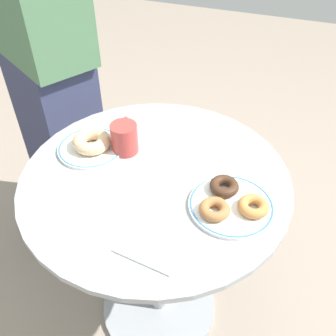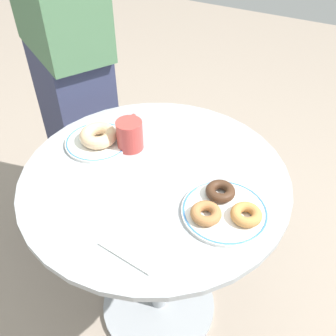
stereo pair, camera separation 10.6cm
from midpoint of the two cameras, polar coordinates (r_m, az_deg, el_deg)
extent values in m
cube|color=gray|center=(1.66, -3.29, -20.35)|extent=(7.00, 7.00, 0.02)
cylinder|color=#999EA3|center=(1.08, -4.77, -1.63)|extent=(0.77, 0.77, 0.02)
cylinder|color=#999EA3|center=(1.34, -3.92, -12.69)|extent=(0.06, 0.06, 0.69)
cylinder|color=#999EA3|center=(1.64, -3.32, -19.98)|extent=(0.45, 0.45, 0.03)
cylinder|color=white|center=(1.19, -14.07, 2.85)|extent=(0.20, 0.20, 0.01)
torus|color=#3D75BC|center=(1.19, -14.09, 2.98)|extent=(0.20, 0.20, 0.01)
cylinder|color=white|center=(0.98, 6.43, -5.83)|extent=(0.22, 0.22, 0.01)
torus|color=#3D75BC|center=(0.98, 6.45, -5.71)|extent=(0.22, 0.22, 0.01)
torus|color=#E0B789|center=(1.17, -14.01, 3.82)|extent=(0.16, 0.16, 0.04)
torus|color=#BC7F42|center=(0.96, 9.69, -5.87)|extent=(0.11, 0.11, 0.03)
torus|color=#422819|center=(1.00, 5.51, -2.83)|extent=(0.08, 0.08, 0.03)
torus|color=#A36B3D|center=(0.94, 3.84, -6.36)|extent=(0.11, 0.11, 0.03)
cube|color=white|center=(0.90, -6.03, -11.91)|extent=(0.16, 0.12, 0.01)
cylinder|color=#B73D38|center=(1.14, -9.27, 4.34)|extent=(0.08, 0.08, 0.09)
torus|color=#B73D38|center=(1.17, -8.98, 5.87)|extent=(0.03, 0.07, 0.07)
cube|color=#2D3351|center=(1.69, -16.91, 2.36)|extent=(0.41, 0.36, 0.87)
camera|label=1|loc=(0.05, -92.87, -2.53)|focal=40.42mm
camera|label=2|loc=(0.05, 87.13, 2.53)|focal=40.42mm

